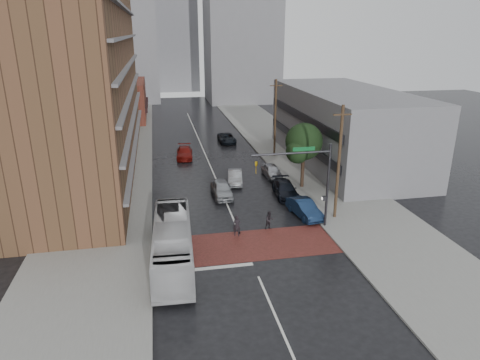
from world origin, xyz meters
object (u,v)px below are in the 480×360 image
car_parked_mid (285,189)px  car_travel_a (222,189)px  pedestrian_a (237,226)px  pedestrian_b (270,220)px  suv_travel (227,138)px  car_parked_far (272,171)px  transit_bus (173,243)px  car_parked_near (304,208)px  car_travel_b (235,177)px  car_travel_c (184,153)px

car_parked_mid → car_travel_a: bearing=174.1°
pedestrian_a → car_parked_mid: bearing=58.6°
pedestrian_a → pedestrian_b: bearing=21.8°
suv_travel → car_parked_mid: bearing=-86.1°
pedestrian_a → car_parked_far: (6.58, 13.70, -0.16)m
transit_bus → car_parked_near: (11.80, 5.92, -0.80)m
pedestrian_a → car_parked_near: bearing=29.8°
car_travel_a → car_parked_mid: 6.34m
transit_bus → car_parked_mid: 15.99m
car_travel_b → car_parked_mid: (4.23, -4.71, 0.02)m
pedestrian_a → suv_travel: 30.59m
pedestrian_a → car_parked_mid: pedestrian_a is taller
car_travel_a → car_parked_near: bearing=-44.8°
car_travel_a → car_travel_b: (2.02, 3.63, -0.09)m
pedestrian_a → car_travel_b: bearing=88.4°
pedestrian_a → car_travel_a: size_ratio=0.38×
car_parked_far → car_travel_b: bearing=-165.9°
pedestrian_b → car_travel_a: size_ratio=0.34×
pedestrian_a → car_travel_c: 23.43m
car_parked_near → car_travel_a: bearing=127.4°
transit_bus → car_travel_c: bearing=86.7°
pedestrian_b → car_parked_mid: size_ratio=0.32×
car_travel_a → suv_travel: car_travel_a is taller
car_parked_mid → car_parked_far: (0.23, 6.00, -0.01)m
car_travel_a → suv_travel: (4.08, 21.52, -0.11)m
car_travel_b → car_travel_c: (-4.67, 10.88, 0.01)m
car_travel_c → suv_travel: size_ratio=1.01×
pedestrian_b → car_parked_far: (3.70, 13.00, -0.08)m
suv_travel → car_parked_near: size_ratio=1.06×
car_travel_c → suv_travel: 9.72m
car_travel_b → car_parked_near: 10.76m
transit_bus → car_travel_c: 26.74m
car_travel_b → pedestrian_b: bearing=-77.0°
car_travel_c → car_parked_far: car_travel_c is taller
transit_bus → car_travel_b: bearing=67.4°
suv_travel → car_parked_near: bearing=-86.6°
transit_bus → suv_travel: 34.90m
pedestrian_a → car_parked_near: 7.08m
car_parked_near → car_parked_mid: 5.09m
transit_bus → car_travel_a: size_ratio=2.41×
car_parked_near → car_parked_far: 11.08m
transit_bus → pedestrian_a: transit_bus is taller
suv_travel → car_parked_far: bearing=-83.3°
pedestrian_a → car_travel_c: pedestrian_a is taller
transit_bus → suv_travel: bearing=76.8°
pedestrian_b → car_parked_far: bearing=59.7°
pedestrian_a → car_parked_far: bearing=72.5°
pedestrian_a → suv_travel: size_ratio=0.36×
car_travel_b → car_parked_near: size_ratio=0.93×
car_parked_near → car_parked_mid: (-0.23, 5.08, -0.03)m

